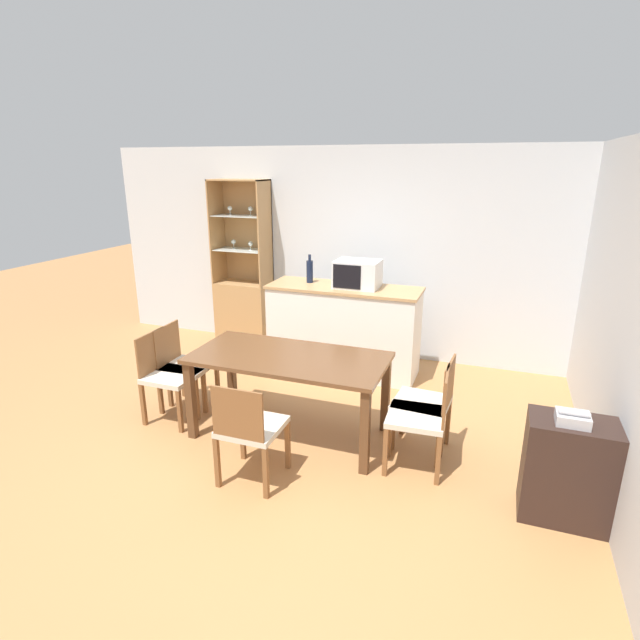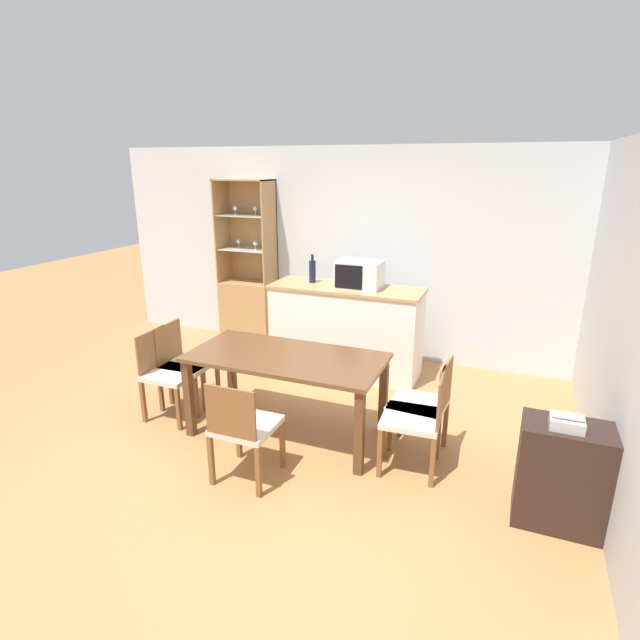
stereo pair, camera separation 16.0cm
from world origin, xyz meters
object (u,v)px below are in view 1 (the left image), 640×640
(dining_chair_side_right_near, at_px, (422,417))
(telephone, at_px, (573,418))
(dining_chair_side_left_far, at_px, (184,365))
(wine_bottle, at_px, (310,271))
(display_cabinet, at_px, (244,299))
(dining_chair_side_right_far, at_px, (426,403))
(side_cabinet, at_px, (567,470))
(dining_table, at_px, (289,367))
(dining_chair_side_left_near, at_px, (168,375))
(dining_chair_head_near, at_px, (250,429))
(microwave, at_px, (357,274))

(dining_chair_side_right_near, xyz_separation_m, telephone, (1.00, -0.30, 0.33))
(dining_chair_side_left_far, bearing_deg, wine_bottle, 150.21)
(wine_bottle, bearing_deg, dining_chair_side_left_far, -117.37)
(display_cabinet, height_order, dining_chair_side_left_far, display_cabinet)
(dining_chair_side_right_far, relative_size, dining_chair_side_right_near, 1.00)
(side_cabinet, xyz_separation_m, telephone, (-0.02, -0.04, 0.41))
(dining_chair_side_left_far, distance_m, telephone, 3.42)
(display_cabinet, bearing_deg, telephone, -33.44)
(dining_table, relative_size, dining_chair_side_left_near, 2.01)
(dining_table, xyz_separation_m, telephone, (2.18, -0.42, 0.12))
(dining_chair_side_right_far, bearing_deg, wine_bottle, 51.63)
(dining_chair_side_right_near, relative_size, side_cabinet, 1.15)
(display_cabinet, distance_m, dining_chair_side_left_far, 1.95)
(dining_chair_side_right_near, xyz_separation_m, dining_chair_side_left_near, (-2.36, -0.00, 0.00))
(dining_table, height_order, telephone, telephone)
(dining_chair_side_right_near, bearing_deg, wine_bottle, 39.80)
(dining_chair_side_left_near, distance_m, side_cabinet, 3.39)
(dining_chair_head_near, xyz_separation_m, dining_chair_side_right_near, (1.18, 0.63, 0.00))
(display_cabinet, bearing_deg, dining_chair_side_right_far, -35.12)
(microwave, relative_size, side_cabinet, 0.67)
(dining_chair_side_left_far, height_order, dining_chair_side_left_near, same)
(wine_bottle, bearing_deg, side_cabinet, -36.97)
(dining_chair_side_right_far, xyz_separation_m, dining_chair_side_left_near, (-2.36, -0.25, 0.00))
(microwave, relative_size, wine_bottle, 1.49)
(dining_chair_side_left_near, relative_size, wine_bottle, 2.58)
(dining_table, relative_size, wine_bottle, 5.19)
(dining_chair_side_left_far, xyz_separation_m, telephone, (3.36, -0.54, 0.33))
(microwave, bearing_deg, dining_chair_side_left_far, -133.01)
(dining_table, bearing_deg, side_cabinet, -9.83)
(side_cabinet, bearing_deg, dining_chair_head_near, -170.56)
(dining_chair_head_near, xyz_separation_m, dining_chair_side_right_far, (1.18, 0.87, 0.00))
(dining_table, height_order, wine_bottle, wine_bottle)
(display_cabinet, distance_m, wine_bottle, 1.32)
(display_cabinet, height_order, dining_chair_side_left_near, display_cabinet)
(dining_chair_head_near, relative_size, side_cabinet, 1.15)
(dining_chair_side_right_far, bearing_deg, dining_chair_head_near, 130.52)
(dining_table, bearing_deg, microwave, 84.13)
(dining_chair_side_right_near, distance_m, wine_bottle, 2.45)
(dining_chair_side_left_near, bearing_deg, dining_chair_side_left_far, 179.92)
(side_cabinet, bearing_deg, telephone, -121.51)
(dining_chair_head_near, height_order, dining_chair_side_left_far, same)
(dining_chair_side_left_near, relative_size, side_cabinet, 1.15)
(dining_table, relative_size, side_cabinet, 2.32)
(dining_chair_side_right_near, height_order, dining_chair_side_left_near, same)
(dining_chair_side_left_far, relative_size, wine_bottle, 2.58)
(dining_chair_head_near, bearing_deg, telephone, 8.19)
(dining_chair_head_near, relative_size, dining_chair_side_right_near, 1.00)
(side_cabinet, distance_m, telephone, 0.41)
(wine_bottle, relative_size, side_cabinet, 0.45)
(dining_chair_head_near, height_order, wine_bottle, wine_bottle)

